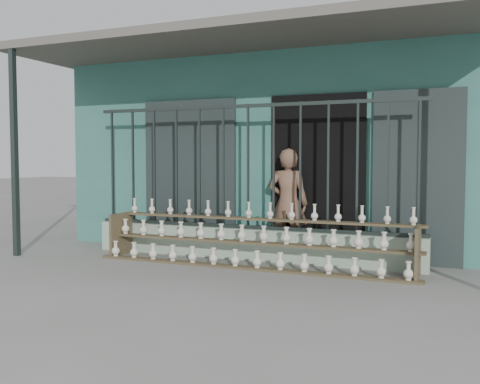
% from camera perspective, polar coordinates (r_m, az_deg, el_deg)
% --- Properties ---
extents(ground, '(60.00, 60.00, 0.00)m').
position_cam_1_polar(ground, '(6.68, -3.33, -9.08)').
color(ground, slate).
extents(workshop_building, '(7.40, 6.60, 3.21)m').
position_cam_1_polar(workshop_building, '(10.49, 6.82, 4.37)').
color(workshop_building, '#326A60').
rests_on(workshop_building, ground).
extents(parapet_wall, '(5.00, 0.20, 0.45)m').
position_cam_1_polar(parapet_wall, '(7.80, 0.85, -5.57)').
color(parapet_wall, '#9CB69C').
rests_on(parapet_wall, ground).
extents(security_fence, '(5.00, 0.04, 1.80)m').
position_cam_1_polar(security_fence, '(7.71, 0.86, 2.71)').
color(security_fence, '#283330').
rests_on(security_fence, parapet_wall).
extents(shelf_rack, '(4.50, 0.68, 0.85)m').
position_cam_1_polar(shelf_rack, '(7.32, 1.33, -5.07)').
color(shelf_rack, brown).
rests_on(shelf_rack, ground).
extents(elderly_woman, '(0.63, 0.44, 1.62)m').
position_cam_1_polar(elderly_woman, '(7.88, 5.14, -1.22)').
color(elderly_woman, brown).
rests_on(elderly_woman, ground).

